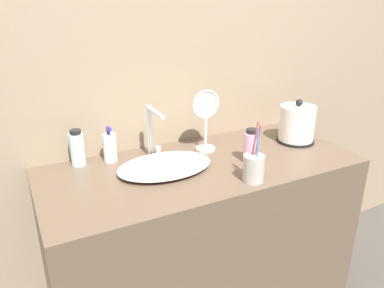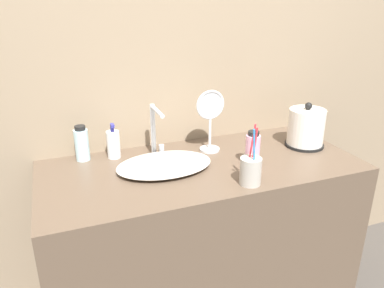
{
  "view_description": "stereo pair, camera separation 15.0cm",
  "coord_description": "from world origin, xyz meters",
  "px_view_note": "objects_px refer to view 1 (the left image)",
  "views": [
    {
      "loc": [
        -0.69,
        -0.96,
        1.47
      ],
      "look_at": [
        -0.05,
        0.29,
        0.91
      ],
      "focal_mm": 35.0,
      "sensor_mm": 36.0,
      "label": 1
    },
    {
      "loc": [
        -0.55,
        -1.02,
        1.47
      ],
      "look_at": [
        -0.05,
        0.29,
        0.91
      ],
      "focal_mm": 35.0,
      "sensor_mm": 36.0,
      "label": 2
    }
  ],
  "objects_px": {
    "mouthwash_bottle": "(251,146)",
    "vanity_mirror": "(206,116)",
    "lotion_bottle": "(110,147)",
    "shampoo_bottle": "(77,148)",
    "toothbrush_cup": "(254,168)",
    "electric_kettle": "(297,125)",
    "faucet": "(152,129)"
  },
  "relations": [
    {
      "from": "electric_kettle",
      "to": "vanity_mirror",
      "type": "distance_m",
      "value": 0.46
    },
    {
      "from": "lotion_bottle",
      "to": "faucet",
      "type": "bearing_deg",
      "value": -15.92
    },
    {
      "from": "lotion_bottle",
      "to": "vanity_mirror",
      "type": "relative_size",
      "value": 0.56
    },
    {
      "from": "faucet",
      "to": "mouthwash_bottle",
      "type": "bearing_deg",
      "value": -32.82
    },
    {
      "from": "shampoo_bottle",
      "to": "vanity_mirror",
      "type": "bearing_deg",
      "value": -10.12
    },
    {
      "from": "electric_kettle",
      "to": "vanity_mirror",
      "type": "height_order",
      "value": "vanity_mirror"
    },
    {
      "from": "toothbrush_cup",
      "to": "shampoo_bottle",
      "type": "bearing_deg",
      "value": 141.13
    },
    {
      "from": "lotion_bottle",
      "to": "shampoo_bottle",
      "type": "distance_m",
      "value": 0.13
    },
    {
      "from": "toothbrush_cup",
      "to": "mouthwash_bottle",
      "type": "distance_m",
      "value": 0.18
    },
    {
      "from": "lotion_bottle",
      "to": "electric_kettle",
      "type": "bearing_deg",
      "value": -12.03
    },
    {
      "from": "toothbrush_cup",
      "to": "mouthwash_bottle",
      "type": "xyz_separation_m",
      "value": [
        0.09,
        0.15,
        0.01
      ]
    },
    {
      "from": "faucet",
      "to": "electric_kettle",
      "type": "height_order",
      "value": "faucet"
    },
    {
      "from": "electric_kettle",
      "to": "mouthwash_bottle",
      "type": "height_order",
      "value": "electric_kettle"
    },
    {
      "from": "faucet",
      "to": "toothbrush_cup",
      "type": "relative_size",
      "value": 0.99
    },
    {
      "from": "toothbrush_cup",
      "to": "mouthwash_bottle",
      "type": "bearing_deg",
      "value": 58.3
    },
    {
      "from": "toothbrush_cup",
      "to": "electric_kettle",
      "type": "bearing_deg",
      "value": 30.0
    },
    {
      "from": "lotion_bottle",
      "to": "shampoo_bottle",
      "type": "xyz_separation_m",
      "value": [
        -0.13,
        0.02,
        0.01
      ]
    },
    {
      "from": "toothbrush_cup",
      "to": "vanity_mirror",
      "type": "bearing_deg",
      "value": 91.79
    },
    {
      "from": "faucet",
      "to": "shampoo_bottle",
      "type": "xyz_separation_m",
      "value": [
        -0.3,
        0.07,
        -0.06
      ]
    },
    {
      "from": "shampoo_bottle",
      "to": "mouthwash_bottle",
      "type": "bearing_deg",
      "value": -24.55
    },
    {
      "from": "faucet",
      "to": "electric_kettle",
      "type": "bearing_deg",
      "value": -11.01
    },
    {
      "from": "electric_kettle",
      "to": "toothbrush_cup",
      "type": "height_order",
      "value": "toothbrush_cup"
    },
    {
      "from": "toothbrush_cup",
      "to": "mouthwash_bottle",
      "type": "height_order",
      "value": "toothbrush_cup"
    },
    {
      "from": "faucet",
      "to": "vanity_mirror",
      "type": "bearing_deg",
      "value": -5.83
    },
    {
      "from": "faucet",
      "to": "vanity_mirror",
      "type": "relative_size",
      "value": 0.82
    },
    {
      "from": "lotion_bottle",
      "to": "vanity_mirror",
      "type": "height_order",
      "value": "vanity_mirror"
    },
    {
      "from": "mouthwash_bottle",
      "to": "vanity_mirror",
      "type": "relative_size",
      "value": 0.52
    },
    {
      "from": "faucet",
      "to": "shampoo_bottle",
      "type": "bearing_deg",
      "value": 166.5
    },
    {
      "from": "lotion_bottle",
      "to": "shampoo_bottle",
      "type": "relative_size",
      "value": 1.01
    },
    {
      "from": "electric_kettle",
      "to": "shampoo_bottle",
      "type": "xyz_separation_m",
      "value": [
        -0.99,
        0.21,
        -0.01
      ]
    },
    {
      "from": "electric_kettle",
      "to": "mouthwash_bottle",
      "type": "relative_size",
      "value": 1.44
    },
    {
      "from": "toothbrush_cup",
      "to": "vanity_mirror",
      "type": "xyz_separation_m",
      "value": [
        -0.01,
        0.35,
        0.1
      ]
    }
  ]
}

